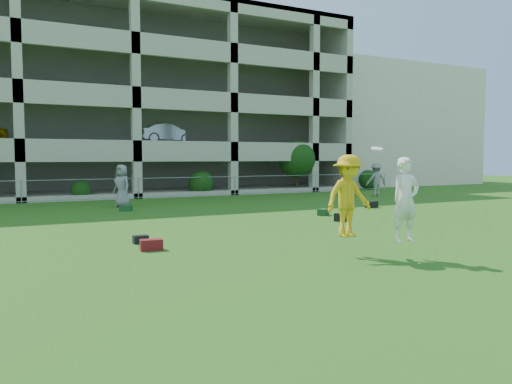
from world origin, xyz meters
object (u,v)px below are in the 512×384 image
stucco_building (361,129)px  parking_garage (107,106)px  frisbee_contest (363,197)px  crate_d (340,217)px  bystander_c (122,186)px  bystander_f (376,180)px

stucco_building → parking_garage: 23.03m
frisbee_contest → crate_d: bearing=58.0°
bystander_c → parking_garage: 14.14m
stucco_building → parking_garage: (-23.01, -0.30, 1.01)m
bystander_f → stucco_building: bearing=-115.8°
crate_d → parking_garage: size_ratio=0.01×
crate_d → parking_garage: (-4.16, 22.04, 5.86)m
stucco_building → bystander_f: 17.17m
bystander_c → parking_garage: (1.83, 13.10, 5.01)m
bystander_f → crate_d: size_ratio=5.72×
stucco_building → bystander_c: stucco_building is taller
stucco_building → frisbee_contest: 35.90m
bystander_c → parking_garage: size_ratio=0.07×
bystander_c → frisbee_contest: (2.52, -14.49, 0.42)m
parking_garage → bystander_f: bearing=-45.0°
bystander_c → bystander_f: 15.14m
parking_garage → stucco_building: bearing=0.7°
bystander_c → bystander_f: size_ratio=1.00×
bystander_c → crate_d: (5.99, -8.94, -0.85)m
stucco_building → parking_garage: parking_garage is taller
bystander_f → parking_garage: (-13.30, 13.29, 5.01)m
stucco_building → bystander_c: 28.51m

